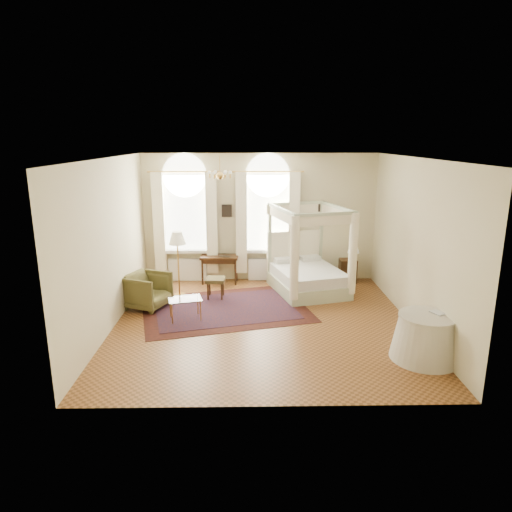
% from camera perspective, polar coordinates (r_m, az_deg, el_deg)
% --- Properties ---
extents(ground, '(6.00, 6.00, 0.00)m').
position_cam_1_polar(ground, '(9.42, 0.92, -8.34)').
color(ground, brown).
rests_on(ground, ground).
extents(room_walls, '(6.00, 6.00, 6.00)m').
position_cam_1_polar(room_walls, '(8.84, 0.97, 3.56)').
color(room_walls, beige).
rests_on(room_walls, ground).
extents(window_left, '(1.62, 0.27, 3.29)m').
position_cam_1_polar(window_left, '(11.86, -8.76, 3.80)').
color(window_left, white).
rests_on(window_left, room_walls).
extents(window_right, '(1.62, 0.27, 3.29)m').
position_cam_1_polar(window_right, '(11.76, 1.46, 3.88)').
color(window_right, white).
rests_on(window_right, room_walls).
extents(chandelier, '(0.51, 0.45, 0.50)m').
position_cam_1_polar(chandelier, '(9.92, -4.53, 10.12)').
color(chandelier, '#C19240').
rests_on(chandelier, room_walls).
extents(wall_pictures, '(2.54, 0.03, 0.39)m').
position_cam_1_polar(wall_pictures, '(11.79, 0.90, 5.89)').
color(wall_pictures, black).
rests_on(wall_pictures, room_walls).
extents(canopy_bed, '(2.01, 2.26, 2.10)m').
position_cam_1_polar(canopy_bed, '(11.19, 6.55, -2.11)').
color(canopy_bed, '#B2BA97').
rests_on(canopy_bed, ground).
extents(nightstand, '(0.43, 0.39, 0.61)m').
position_cam_1_polar(nightstand, '(12.14, 11.38, -1.81)').
color(nightstand, '#381E0F').
rests_on(nightstand, ground).
extents(nightstand_lamp, '(0.29, 0.29, 0.43)m').
position_cam_1_polar(nightstand_lamp, '(11.96, 12.09, 0.81)').
color(nightstand_lamp, '#C19240').
rests_on(nightstand_lamp, nightstand).
extents(writing_desk, '(0.99, 0.55, 0.72)m').
position_cam_1_polar(writing_desk, '(11.80, -4.58, -0.46)').
color(writing_desk, '#381E0F').
rests_on(writing_desk, ground).
extents(laptop, '(0.35, 0.28, 0.02)m').
position_cam_1_polar(laptop, '(11.68, -3.92, -0.00)').
color(laptop, black).
rests_on(laptop, writing_desk).
extents(stool, '(0.45, 0.45, 0.49)m').
position_cam_1_polar(stool, '(10.72, -5.09, -3.18)').
color(stool, '#4B3C20').
rests_on(stool, ground).
extents(armchair, '(1.12, 1.11, 0.78)m').
position_cam_1_polar(armchair, '(10.38, -13.43, -4.25)').
color(armchair, '#4D4721').
rests_on(armchair, ground).
extents(coffee_table, '(0.77, 0.62, 0.46)m').
position_cam_1_polar(coffee_table, '(9.56, -8.87, -5.53)').
color(coffee_table, white).
rests_on(coffee_table, ground).
extents(floor_lamp, '(0.40, 0.40, 1.55)m').
position_cam_1_polar(floor_lamp, '(10.79, -9.81, 1.80)').
color(floor_lamp, '#C19240').
rests_on(floor_lamp, ground).
extents(oriental_rug, '(4.05, 3.33, 0.01)m').
position_cam_1_polar(oriental_rug, '(10.16, -3.87, -6.60)').
color(oriental_rug, '#471911').
rests_on(oriental_rug, ground).
extents(side_table, '(1.16, 1.16, 0.79)m').
position_cam_1_polar(side_table, '(8.36, 20.44, -9.51)').
color(side_table, beige).
rests_on(side_table, ground).
extents(book, '(0.26, 0.29, 0.02)m').
position_cam_1_polar(book, '(8.28, 21.34, -6.73)').
color(book, black).
rests_on(book, side_table).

